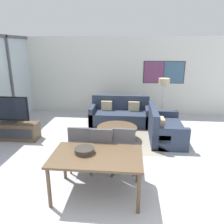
% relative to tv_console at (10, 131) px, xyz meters
% --- Properties ---
extents(ground_plane, '(24.00, 24.00, 0.00)m').
position_rel_tv_console_xyz_m(ground_plane, '(2.93, -2.75, -0.24)').
color(ground_plane, '#B2B2B7').
extents(wall_back, '(8.16, 0.09, 2.80)m').
position_rel_tv_console_xyz_m(wall_back, '(2.97, 2.84, 1.17)').
color(wall_back, silver).
rests_on(wall_back, ground_plane).
extents(area_rug, '(2.33, 1.71, 0.01)m').
position_rel_tv_console_xyz_m(area_rug, '(2.92, 0.20, -0.23)').
color(area_rug, gray).
rests_on(area_rug, ground_plane).
extents(tv_console, '(1.55, 0.45, 0.47)m').
position_rel_tv_console_xyz_m(tv_console, '(0.00, 0.00, 0.00)').
color(tv_console, brown).
rests_on(tv_console, ground_plane).
extents(television, '(1.16, 0.20, 0.72)m').
position_rel_tv_console_xyz_m(television, '(-0.00, 0.00, 0.60)').
color(television, '#2D2D33').
rests_on(television, tv_console).
extents(sofa_main, '(1.91, 0.89, 0.88)m').
position_rel_tv_console_xyz_m(sofa_main, '(2.92, 1.54, 0.05)').
color(sofa_main, '#2D384C').
rests_on(sofa_main, ground_plane).
extents(sofa_side, '(0.89, 1.57, 0.88)m').
position_rel_tv_console_xyz_m(sofa_side, '(4.17, 0.37, 0.05)').
color(sofa_side, '#2D384C').
rests_on(sofa_side, ground_plane).
extents(coffee_table, '(1.09, 1.09, 0.37)m').
position_rel_tv_console_xyz_m(coffee_table, '(2.92, 0.20, 0.04)').
color(coffee_table, brown).
rests_on(coffee_table, ground_plane).
extents(dining_table, '(1.51, 0.92, 0.74)m').
position_rel_tv_console_xyz_m(dining_table, '(2.75, -2.10, 0.43)').
color(dining_table, brown).
rests_on(dining_table, ground_plane).
extents(dining_chair_left, '(0.46, 0.46, 1.00)m').
position_rel_tv_console_xyz_m(dining_chair_left, '(2.32, -1.44, 0.31)').
color(dining_chair_left, '#4C4C51').
rests_on(dining_chair_left, ground_plane).
extents(dining_chair_centre, '(0.46, 0.46, 1.00)m').
position_rel_tv_console_xyz_m(dining_chair_centre, '(2.75, -1.47, 0.31)').
color(dining_chair_centre, '#4C4C51').
rests_on(dining_chair_centre, ground_plane).
extents(dining_chair_right, '(0.46, 0.46, 1.00)m').
position_rel_tv_console_xyz_m(dining_chair_right, '(3.17, -1.41, 0.31)').
color(dining_chair_right, '#4C4C51').
rests_on(dining_chair_right, ground_plane).
extents(fruit_bowl, '(0.33, 0.33, 0.09)m').
position_rel_tv_console_xyz_m(fruit_bowl, '(2.53, -2.05, 0.56)').
color(fruit_bowl, '#332D28').
rests_on(fruit_bowl, dining_table).
extents(floor_lamp, '(0.34, 0.34, 1.51)m').
position_rel_tv_console_xyz_m(floor_lamp, '(4.28, 1.54, 1.04)').
color(floor_lamp, '#2D2D33').
rests_on(floor_lamp, ground_plane).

